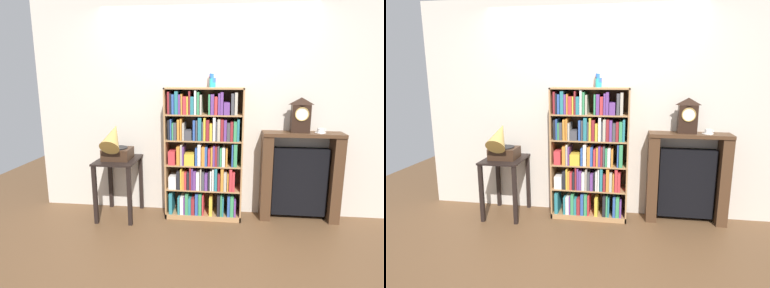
% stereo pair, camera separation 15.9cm
% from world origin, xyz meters
% --- Properties ---
extents(ground_plane, '(7.39, 6.40, 0.02)m').
position_xyz_m(ground_plane, '(0.00, 0.00, -0.01)').
color(ground_plane, brown).
extents(wall_back, '(4.39, 0.08, 2.60)m').
position_xyz_m(wall_back, '(0.05, 0.35, 1.30)').
color(wall_back, beige).
rests_on(wall_back, ground).
extents(bookshelf, '(0.91, 0.33, 1.57)m').
position_xyz_m(bookshelf, '(0.00, 0.13, 0.76)').
color(bookshelf, '#A87A4C').
rests_on(bookshelf, ground).
extents(cup_stack, '(0.08, 0.08, 0.21)m').
position_xyz_m(cup_stack, '(0.09, 0.19, 1.68)').
color(cup_stack, '#28B2B7').
rests_on(cup_stack, bookshelf).
extents(side_table_left, '(0.47, 0.56, 0.72)m').
position_xyz_m(side_table_left, '(-1.03, 0.03, 0.54)').
color(side_table_left, black).
rests_on(side_table_left, ground).
extents(gramophone, '(0.32, 0.47, 0.50)m').
position_xyz_m(gramophone, '(-1.03, -0.05, 0.93)').
color(gramophone, '#382316').
rests_on(gramophone, side_table_left).
extents(fireplace_mantel, '(0.91, 0.26, 1.06)m').
position_xyz_m(fireplace_mantel, '(1.14, 0.20, 0.52)').
color(fireplace_mantel, '#472D1C').
rests_on(fireplace_mantel, ground).
extents(mantel_clock, '(0.20, 0.13, 0.40)m').
position_xyz_m(mantel_clock, '(1.10, 0.18, 1.26)').
color(mantel_clock, black).
rests_on(mantel_clock, fireplace_mantel).
extents(teacup_with_saucer, '(0.12, 0.12, 0.05)m').
position_xyz_m(teacup_with_saucer, '(1.33, 0.18, 1.09)').
color(teacup_with_saucer, white).
rests_on(teacup_with_saucer, fireplace_mantel).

